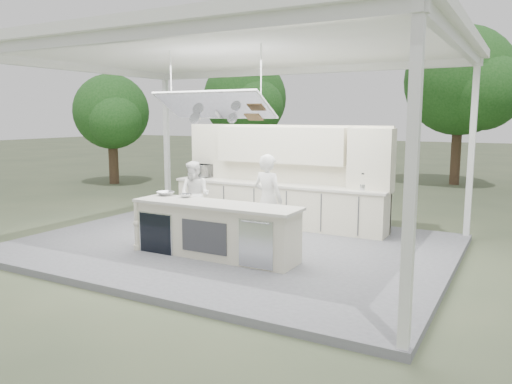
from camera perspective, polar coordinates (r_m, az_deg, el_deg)
The scene contains 12 objects.
ground at distance 9.77m, azimuth -2.66°, elevation -6.56°, with size 90.00×90.00×0.00m, color #51583D.
stage_deck at distance 9.76m, azimuth -2.67°, elevation -6.22°, with size 8.00×6.00×0.12m, color slate.
tent at distance 9.49m, azimuth -2.85°, elevation 15.60°, with size 8.20×6.20×3.86m.
demo_island at distance 8.79m, azimuth -4.80°, elevation -4.31°, with size 3.10×0.79×0.95m.
back_counter at distance 11.27m, azimuth 2.36°, elevation -1.39°, with size 5.08×0.72×0.95m.
back_wall_unit at distance 11.14m, azimuth 4.93°, elevation 3.54°, with size 5.05×0.48×2.25m.
tree_cluster at distance 18.54m, azimuth 13.05°, elevation 10.69°, with size 19.55×9.40×5.85m.
head_chef at distance 9.48m, azimuth 1.38°, elevation -0.89°, with size 0.63×0.42×1.74m, color white.
sous_chef at distance 10.95m, azimuth -7.00°, elevation -0.36°, with size 0.72×0.56×1.48m, color white.
toaster_oven at distance 12.45m, azimuth -6.36°, elevation 2.47°, with size 0.59×0.40×0.32m, color silver.
bowl_large at distance 9.65m, azimuth -10.32°, elevation -0.15°, with size 0.31×0.31×0.08m, color #B9BBC0.
bowl_small at distance 9.35m, azimuth -8.03°, elevation -0.40°, with size 0.22×0.22×0.07m, color #BABDC1.
Camera 1 is at (4.93, -8.04, 2.57)m, focal length 35.00 mm.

